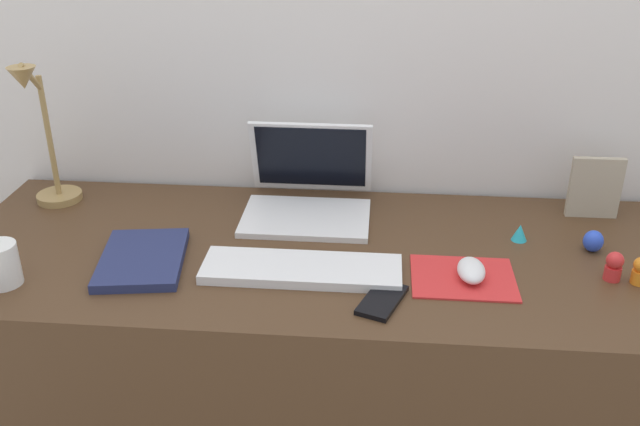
{
  "coord_description": "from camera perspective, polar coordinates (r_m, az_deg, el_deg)",
  "views": [
    {
      "loc": [
        0.09,
        -1.35,
        1.49
      ],
      "look_at": [
        -0.03,
        0.0,
        0.83
      ],
      "focal_mm": 39.69,
      "sensor_mm": 36.0,
      "label": 1
    }
  ],
  "objects": [
    {
      "name": "desk",
      "position": [
        1.76,
        1.03,
        -13.65
      ],
      "size": [
        1.7,
        0.64,
        0.74
      ],
      "primitive_type": "cube",
      "color": "#4C331E",
      "rests_on": "ground_plane"
    },
    {
      "name": "back_wall",
      "position": [
        1.87,
        1.93,
        2.22
      ],
      "size": [
        2.9,
        0.05,
        1.47
      ],
      "primitive_type": "cube",
      "color": "silver",
      "rests_on": "ground_plane"
    },
    {
      "name": "notebook_pad",
      "position": [
        1.54,
        -14.12,
        -3.62
      ],
      "size": [
        0.2,
        0.26,
        0.02
      ],
      "primitive_type": "cube",
      "rotation": [
        0.0,
        0.0,
        0.15
      ],
      "color": "navy",
      "rests_on": "desk"
    },
    {
      "name": "toy_figurine_blue",
      "position": [
        1.65,
        21.17,
        -2.12
      ],
      "size": [
        0.04,
        0.04,
        0.05
      ],
      "primitive_type": "ellipsoid",
      "color": "blue",
      "rests_on": "desk"
    },
    {
      "name": "cell_phone",
      "position": [
        1.37,
        5.03,
        -7.01
      ],
      "size": [
        0.1,
        0.14,
        0.01
      ],
      "primitive_type": "cube",
      "rotation": [
        0.0,
        0.0,
        -0.36
      ],
      "color": "black",
      "rests_on": "desk"
    },
    {
      "name": "toy_figurine_orange",
      "position": [
        1.55,
        24.42,
        -4.25
      ],
      "size": [
        0.03,
        0.03,
        0.06
      ],
      "color": "orange",
      "rests_on": "desk"
    },
    {
      "name": "keyboard",
      "position": [
        1.46,
        -1.49,
        -4.56
      ],
      "size": [
        0.41,
        0.13,
        0.02
      ],
      "primitive_type": "cube",
      "color": "white",
      "rests_on": "desk"
    },
    {
      "name": "mouse",
      "position": [
        1.47,
        12.09,
        -4.54
      ],
      "size": [
        0.06,
        0.1,
        0.03
      ],
      "primitive_type": "ellipsoid",
      "color": "white",
      "rests_on": "mousepad"
    },
    {
      "name": "mousepad",
      "position": [
        1.47,
        11.46,
        -5.13
      ],
      "size": [
        0.21,
        0.17,
        0.0
      ],
      "primitive_type": "cube",
      "color": "red",
      "rests_on": "desk"
    },
    {
      "name": "toy_figurine_red",
      "position": [
        1.55,
        22.61,
        -3.95
      ],
      "size": [
        0.04,
        0.04,
        0.06
      ],
      "color": "red",
      "rests_on": "desk"
    },
    {
      "name": "coffee_mug",
      "position": [
        1.54,
        -24.36,
        -3.8
      ],
      "size": [
        0.07,
        0.07,
        0.09
      ],
      "primitive_type": "cylinder",
      "color": "white",
      "rests_on": "desk"
    },
    {
      "name": "toy_figurine_cyan",
      "position": [
        1.64,
        15.8,
        -1.52
      ],
      "size": [
        0.03,
        0.03,
        0.04
      ],
      "primitive_type": "cone",
      "color": "#28B7CC",
      "rests_on": "desk"
    },
    {
      "name": "laptop",
      "position": [
        1.71,
        -0.95,
        1.86
      ],
      "size": [
        0.3,
        0.27,
        0.21
      ],
      "color": "white",
      "rests_on": "desk"
    },
    {
      "name": "desk_lamp",
      "position": [
        1.82,
        -21.41,
        5.51
      ],
      "size": [
        0.11,
        0.16,
        0.37
      ],
      "color": "#A5844C",
      "rests_on": "desk"
    },
    {
      "name": "picture_frame",
      "position": [
        1.79,
        21.29,
        1.91
      ],
      "size": [
        0.12,
        0.02,
        0.15
      ],
      "primitive_type": "cube",
      "color": "#B2A58C",
      "rests_on": "desk"
    }
  ]
}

